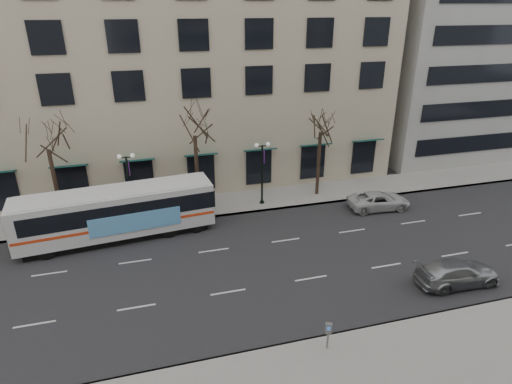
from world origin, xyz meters
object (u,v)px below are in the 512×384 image
object	(u,v)px
tree_far_left	(46,136)
silver_car	(457,273)
white_pickup	(379,201)
lamp_post_left	(130,184)
tree_far_mid	(194,123)
lamp_post_right	(262,171)
pay_station	(328,330)
city_bus	(118,212)
tree_far_right	(321,121)

from	to	relation	value
tree_far_left	silver_car	size ratio (longest dim) A/B	1.70
white_pickup	tree_far_left	bearing A→B (deg)	85.58
lamp_post_left	silver_car	size ratio (longest dim) A/B	1.06
tree_far_mid	white_pickup	xyz separation A→B (m)	(13.71, -3.67, -6.23)
lamp_post_left	white_pickup	distance (m)	19.08
lamp_post_right	pay_station	xyz separation A→B (m)	(-1.46, -16.03, -1.78)
city_bus	white_pickup	bearing A→B (deg)	-7.76
lamp_post_right	pay_station	world-z (taller)	lamp_post_right
tree_far_left	white_pickup	world-z (taller)	tree_far_left
tree_far_left	tree_far_right	size ratio (longest dim) A/B	1.03
city_bus	tree_far_mid	bearing A→B (deg)	21.25
lamp_post_right	pay_station	size ratio (longest dim) A/B	3.71
tree_far_mid	tree_far_right	distance (m)	10.01
pay_station	tree_far_mid	bearing A→B (deg)	126.46
tree_far_mid	tree_far_right	size ratio (longest dim) A/B	1.06
silver_car	white_pickup	distance (m)	10.12
lamp_post_left	lamp_post_right	xyz separation A→B (m)	(10.00, 0.00, 0.00)
city_bus	pay_station	size ratio (longest dim) A/B	9.41
lamp_post_right	tree_far_mid	bearing A→B (deg)	173.17
white_pickup	city_bus	bearing A→B (deg)	92.40
tree_far_mid	tree_far_right	world-z (taller)	tree_far_mid
tree_far_left	pay_station	distance (m)	22.15
tree_far_mid	lamp_post_left	world-z (taller)	tree_far_mid
tree_far_left	tree_far_mid	xyz separation A→B (m)	(10.00, 0.00, 0.21)
white_pickup	pay_station	distance (m)	16.47
city_bus	pay_station	world-z (taller)	city_bus
tree_far_right	city_bus	world-z (taller)	tree_far_right
tree_far_left	tree_far_mid	size ratio (longest dim) A/B	0.98
silver_car	pay_station	xyz separation A→B (m)	(-9.35, -2.86, 0.45)
tree_far_left	pay_station	xyz separation A→B (m)	(13.55, -16.63, -5.53)
tree_far_mid	tree_far_right	bearing A→B (deg)	-0.00
tree_far_right	lamp_post_left	size ratio (longest dim) A/B	1.55
tree_far_mid	silver_car	world-z (taller)	tree_far_mid
tree_far_mid	pay_station	xyz separation A→B (m)	(3.55, -16.63, -5.74)
silver_car	white_pickup	size ratio (longest dim) A/B	1.01
tree_far_mid	lamp_post_right	bearing A→B (deg)	-6.83
tree_far_right	pay_station	size ratio (longest dim) A/B	5.73
tree_far_mid	city_bus	xyz separation A→B (m)	(-5.87, -2.99, -4.98)
tree_far_right	pay_station	bearing A→B (deg)	-111.20
tree_far_right	lamp_post_left	distance (m)	15.40
tree_far_right	lamp_post_right	world-z (taller)	tree_far_right
lamp_post_right	city_bus	distance (m)	11.18
lamp_post_right	white_pickup	distance (m)	9.50
white_pickup	pay_station	size ratio (longest dim) A/B	3.45
tree_far_mid	lamp_post_left	xyz separation A→B (m)	(-4.99, -0.60, -3.96)
lamp_post_right	silver_car	size ratio (longest dim) A/B	1.06
pay_station	white_pickup	bearing A→B (deg)	76.31
tree_far_mid	pay_station	size ratio (longest dim) A/B	6.08
lamp_post_left	city_bus	distance (m)	2.74
tree_far_right	city_bus	bearing A→B (deg)	-169.31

